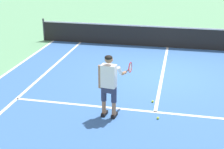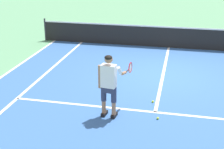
{
  "view_description": "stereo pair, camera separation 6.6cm",
  "coord_description": "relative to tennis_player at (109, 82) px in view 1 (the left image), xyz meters",
  "views": [
    {
      "loc": [
        0.5,
        -10.89,
        4.17
      ],
      "look_at": [
        -1.19,
        -2.98,
        1.05
      ],
      "focal_mm": 52.27,
      "sensor_mm": 36.0,
      "label": 1
    },
    {
      "loc": [
        0.56,
        -10.87,
        4.17
      ],
      "look_at": [
        -1.19,
        -2.98,
        1.05
      ],
      "focal_mm": 52.27,
      "sensor_mm": 36.0,
      "label": 2
    }
  ],
  "objects": [
    {
      "name": "ground_plane",
      "position": [
        1.18,
        3.35,
        -0.99
      ],
      "size": [
        80.0,
        80.0,
        0.0
      ],
      "primitive_type": "plane",
      "color": "#609E70"
    },
    {
      "name": "court_inner_surface",
      "position": [
        1.18,
        2.14,
        -0.99
      ],
      "size": [
        10.98,
        9.87,
        0.0
      ],
      "primitive_type": "cube",
      "color": "#3866A8",
      "rests_on": "ground"
    },
    {
      "name": "line_service",
      "position": [
        1.18,
        0.48,
        -0.99
      ],
      "size": [
        8.23,
        0.1,
        0.01
      ],
      "primitive_type": "cube",
      "color": "white",
      "rests_on": "ground"
    },
    {
      "name": "line_centre_service",
      "position": [
        1.18,
        3.68,
        -0.99
      ],
      "size": [
        0.1,
        6.4,
        0.01
      ],
      "primitive_type": "cube",
      "color": "white",
      "rests_on": "ground"
    },
    {
      "name": "line_singles_left",
      "position": [
        -2.94,
        2.14,
        -0.99
      ],
      "size": [
        0.1,
        9.47,
        0.01
      ],
      "primitive_type": "cube",
      "color": "white",
      "rests_on": "ground"
    },
    {
      "name": "line_doubles_left",
      "position": [
        -4.31,
        2.14,
        -0.99
      ],
      "size": [
        0.1,
        9.47,
        0.01
      ],
      "primitive_type": "cube",
      "color": "white",
      "rests_on": "ground"
    },
    {
      "name": "tennis_net",
      "position": [
        1.18,
        6.88,
        -0.49
      ],
      "size": [
        11.96,
        0.08,
        1.07
      ],
      "color": "#333338",
      "rests_on": "ground"
    },
    {
      "name": "tennis_player",
      "position": [
        0.0,
        0.0,
        0.0
      ],
      "size": [
        0.74,
        1.09,
        1.71
      ],
      "color": "black",
      "rests_on": "ground"
    },
    {
      "name": "tennis_ball_near_feet",
      "position": [
        1.05,
        1.07,
        -0.96
      ],
      "size": [
        0.07,
        0.07,
        0.07
      ],
      "primitive_type": "sphere",
      "color": "#CCE02D",
      "rests_on": "ground"
    },
    {
      "name": "tennis_ball_by_baseline",
      "position": [
        1.28,
        0.1,
        -0.96
      ],
      "size": [
        0.07,
        0.07,
        0.07
      ],
      "primitive_type": "sphere",
      "color": "#CCE02D",
      "rests_on": "ground"
    }
  ]
}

